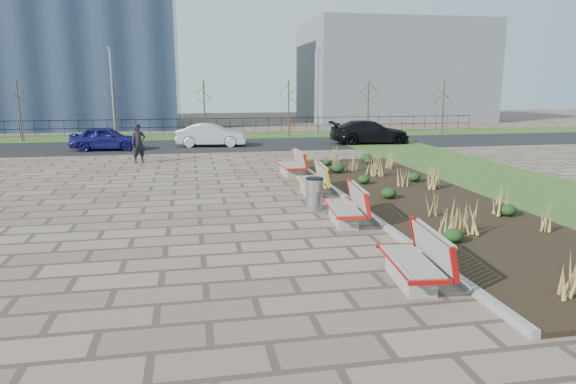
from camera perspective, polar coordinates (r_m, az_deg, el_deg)
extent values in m
plane|color=#806958|center=(10.89, -4.87, -8.14)|extent=(120.00, 120.00, 0.00)
cube|color=black|center=(17.23, 14.43, -0.82)|extent=(4.50, 18.00, 0.10)
cube|color=gray|center=(16.38, 7.03, -1.09)|extent=(0.16, 18.00, 0.15)
cube|color=#33511E|center=(19.71, 27.04, -0.27)|extent=(5.00, 38.00, 0.04)
cube|color=#33511E|center=(38.38, -9.25, 6.17)|extent=(80.00, 5.00, 0.04)
cube|color=black|center=(32.42, -8.94, 5.14)|extent=(80.00, 7.00, 0.02)
cylinder|color=#B2B2B7|center=(15.49, 2.95, -0.23)|extent=(0.52, 0.52, 0.96)
imported|color=black|center=(25.79, -16.27, 5.20)|extent=(0.80, 0.67, 1.89)
imported|color=navy|center=(31.38, -19.55, 5.63)|extent=(4.04, 1.87, 1.34)
imported|color=#B3B5BB|center=(31.79, -8.51, 6.29)|extent=(4.34, 1.99, 1.38)
imported|color=black|center=(33.29, 9.07, 6.59)|extent=(5.14, 2.29, 1.47)
cube|color=slate|center=(56.27, 11.47, 12.92)|extent=(18.00, 12.00, 10.00)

